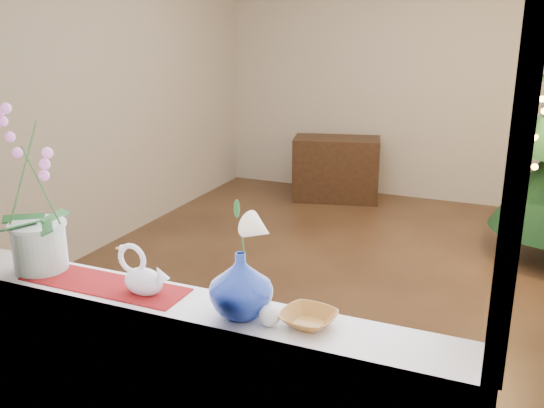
% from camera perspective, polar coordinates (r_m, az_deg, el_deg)
% --- Properties ---
extents(ground, '(5.00, 5.00, 0.00)m').
position_cam_1_polar(ground, '(4.68, 7.76, -7.39)').
color(ground, '#341F15').
rests_on(ground, ground).
extents(wall_back, '(4.50, 0.10, 2.70)m').
position_cam_1_polar(wall_back, '(6.73, 14.22, 11.70)').
color(wall_back, beige).
rests_on(wall_back, ground).
extents(wall_front, '(4.50, 0.10, 2.70)m').
position_cam_1_polar(wall_front, '(2.04, -10.37, 0.33)').
color(wall_front, beige).
rests_on(wall_front, ground).
extents(wall_left, '(0.10, 5.00, 2.70)m').
position_cam_1_polar(wall_left, '(5.34, -15.89, 10.27)').
color(wall_left, beige).
rests_on(wall_left, ground).
extents(windowsill, '(2.20, 0.26, 0.04)m').
position_cam_1_polar(windowsill, '(2.31, -7.97, -9.56)').
color(windowsill, white).
rests_on(windowsill, window_apron).
extents(window_frame, '(2.22, 0.06, 1.60)m').
position_cam_1_polar(window_frame, '(1.99, -10.43, 10.23)').
color(window_frame, white).
rests_on(window_frame, windowsill).
extents(runner, '(0.70, 0.20, 0.01)m').
position_cam_1_polar(runner, '(2.50, -15.53, -7.27)').
color(runner, maroon).
rests_on(runner, windowsill).
extents(orchid_pot, '(0.31, 0.31, 0.69)m').
position_cam_1_polar(orchid_pot, '(2.61, -21.59, 1.14)').
color(orchid_pot, beige).
rests_on(orchid_pot, windowsill).
extents(swan, '(0.24, 0.15, 0.19)m').
position_cam_1_polar(swan, '(2.35, -12.06, -6.22)').
color(swan, silver).
rests_on(swan, windowsill).
extents(blue_vase, '(0.30, 0.30, 0.27)m').
position_cam_1_polar(blue_vase, '(2.13, -2.96, -7.13)').
color(blue_vase, navy).
rests_on(blue_vase, windowsill).
extents(lily, '(0.15, 0.09, 0.20)m').
position_cam_1_polar(lily, '(2.04, -3.06, -1.06)').
color(lily, white).
rests_on(lily, blue_vase).
extents(paperweight, '(0.10, 0.10, 0.08)m').
position_cam_1_polar(paperweight, '(2.10, -0.23, -10.45)').
color(paperweight, silver).
rests_on(paperweight, windowsill).
extents(amber_dish, '(0.18, 0.18, 0.04)m').
position_cam_1_polar(amber_dish, '(2.11, 3.42, -10.81)').
color(amber_dish, '#925C20').
rests_on(amber_dish, windowsill).
extents(side_table, '(1.00, 0.68, 0.69)m').
position_cam_1_polar(side_table, '(6.67, 6.05, 3.31)').
color(side_table, black).
rests_on(side_table, ground).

